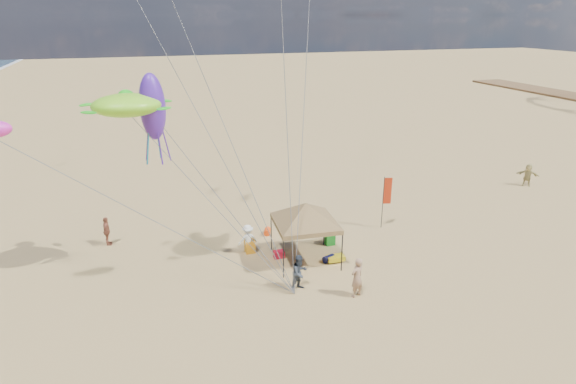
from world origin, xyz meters
name	(u,v)px	position (x,y,z in m)	size (l,w,h in m)	color
ground	(309,298)	(0.00, 0.00, 0.00)	(280.00, 280.00, 0.00)	tan
canopy_tent	(306,205)	(1.06, 3.44, 3.03)	(5.88, 5.88, 3.64)	black
feather_flag	(386,194)	(6.89, 5.82, 2.11)	(0.47, 0.15, 3.17)	black
cooler_red	(279,254)	(-0.14, 4.10, 0.19)	(0.54, 0.38, 0.38)	red
cooler_blue	(320,228)	(3.08, 6.44, 0.19)	(0.54, 0.38, 0.38)	#1732BB
bag_navy	(329,258)	(2.15, 2.89, 0.18)	(0.36, 0.36, 0.60)	#0C0E36
bag_orange	(267,231)	(0.05, 7.02, 0.18)	(0.36, 0.36, 0.60)	#FF490E
chair_green	(330,238)	(2.97, 4.76, 0.35)	(0.50, 0.50, 0.70)	#18871F
chair_yellow	(250,246)	(-1.43, 5.16, 0.35)	(0.50, 0.50, 0.70)	#FFA51C
crate_grey	(339,257)	(2.76, 2.97, 0.14)	(0.34, 0.30, 0.28)	slate
beach_cart	(336,258)	(2.49, 2.80, 0.20)	(0.90, 0.50, 0.24)	yellow
person_near_a	(357,277)	(2.08, -0.46, 0.95)	(0.69, 0.45, 1.89)	tan
person_near_b	(300,273)	(-0.14, 0.85, 0.86)	(0.84, 0.65, 1.73)	#353D48
person_near_c	(248,239)	(-1.53, 5.10, 0.80)	(1.03, 0.59, 1.60)	white
person_far_a	(107,231)	(-8.60, 8.42, 0.81)	(0.95, 0.40, 1.62)	brown
person_far_c	(528,175)	(20.53, 9.28, 0.83)	(1.53, 0.49, 1.65)	tan
turtle_kite	(127,105)	(-6.79, 4.11, 8.27)	(2.90, 2.32, 0.97)	#89EB24
squid_kite	(152,107)	(-5.74, 4.32, 8.11)	(1.12, 1.12, 2.91)	#5323B2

